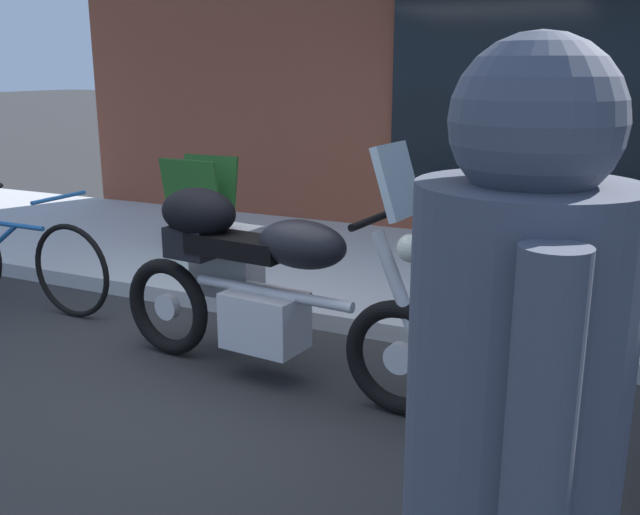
# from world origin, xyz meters

# --- Properties ---
(ground_plane) EXTENTS (80.00, 80.00, 0.00)m
(ground_plane) POSITION_xyz_m (0.00, 0.00, 0.00)
(ground_plane) COLOR #2A2A2A
(touring_motorcycle) EXTENTS (2.17, 0.79, 1.38)m
(touring_motorcycle) POSITION_xyz_m (0.31, 0.30, 0.60)
(touring_motorcycle) COLOR black
(touring_motorcycle) RESTS_ON ground_plane
(parked_bicycle) EXTENTS (1.72, 0.48, 0.93)m
(parked_bicycle) POSITION_xyz_m (-1.89, 0.59, 0.37)
(parked_bicycle) COLOR black
(parked_bicycle) RESTS_ON ground_plane
(pedestrian_walking) EXTENTS (0.48, 0.54, 1.79)m
(pedestrian_walking) POSITION_xyz_m (2.12, -1.84, 1.13)
(pedestrian_walking) COLOR #252525
(pedestrian_walking) RESTS_ON ground_plane
(sandwich_board_sign) EXTENTS (0.55, 0.40, 0.86)m
(sandwich_board_sign) POSITION_xyz_m (-1.28, 2.06, 0.55)
(sandwich_board_sign) COLOR #1E511E
(sandwich_board_sign) RESTS_ON sidewalk_curb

